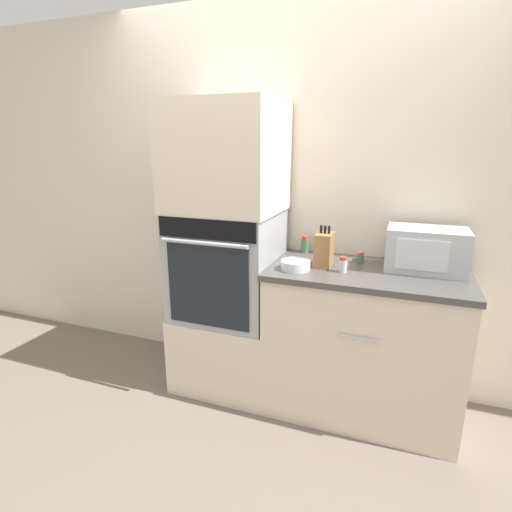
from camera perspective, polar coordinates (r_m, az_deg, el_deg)
The scene contains 12 objects.
ground_plane at distance 2.64m, azimuth 0.55°, elevation -21.82°, with size 12.00×12.00×0.00m, color #6B6056.
wall_back at distance 2.72m, azimuth 5.20°, elevation 8.05°, with size 8.00×0.05×2.50m.
oven_cabinet_base at distance 2.84m, azimuth -3.74°, elevation -12.81°, with size 0.66×0.60×0.51m.
wall_oven at distance 2.61m, azimuth -4.00°, elevation -1.13°, with size 0.64×0.64×0.69m.
oven_cabinet_upper at distance 2.50m, azimuth -4.27°, elevation 13.84°, with size 0.66×0.60×0.65m.
counter_unit at distance 2.55m, azimuth 14.91°, elevation -11.72°, with size 1.12×0.63×0.91m.
microwave at distance 2.45m, azimuth 23.13°, elevation 0.83°, with size 0.43×0.28×0.25m.
knife_block at distance 2.38m, azimuth 9.71°, elevation 0.94°, with size 0.09×0.16×0.24m.
bowl at distance 2.31m, azimuth 5.66°, elevation -1.29°, with size 0.17×0.17×0.05m.
condiment_jar_near at distance 2.67m, azimuth 7.01°, elevation 1.65°, with size 0.05×0.05×0.12m.
condiment_jar_mid at distance 2.30m, azimuth 12.31°, elevation -1.21°, with size 0.05×0.05×0.09m.
condiment_jar_far at distance 2.50m, azimuth 14.67°, elevation -0.24°, with size 0.04×0.04×0.07m.
Camera 1 is at (0.71, -1.97, 1.61)m, focal length 28.00 mm.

